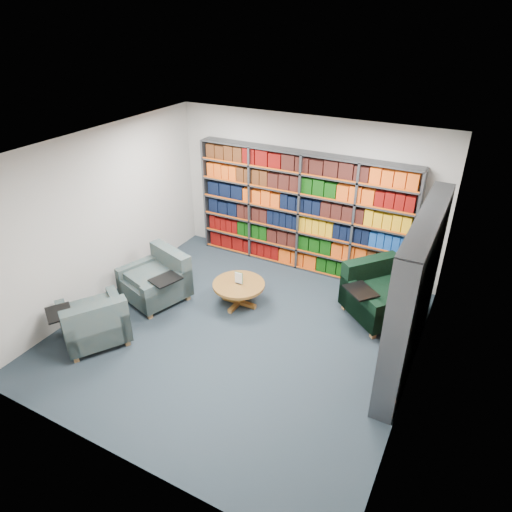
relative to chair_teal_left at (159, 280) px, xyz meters
The scene contains 7 objects.
room_shell 1.98m from the chair_teal_left, ahead, with size 5.02×5.02×2.82m.
bookshelf_back 2.78m from the chair_teal_left, 51.92° to the left, with size 4.00×0.28×2.20m.
bookshelf_right 4.08m from the chair_teal_left, ahead, with size 0.28×2.50×2.20m.
chair_teal_left is the anchor object (origin of this frame).
chair_green_right 3.59m from the chair_teal_left, 20.15° to the left, with size 1.36×1.36×0.88m.
chair_teal_front 1.39m from the chair_teal_left, 93.38° to the right, with size 1.22×1.22×0.81m.
coffee_table 1.36m from the chair_teal_left, 19.17° to the left, with size 0.86×0.86×0.60m.
Camera 1 is at (2.82, -4.76, 4.38)m, focal length 32.00 mm.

